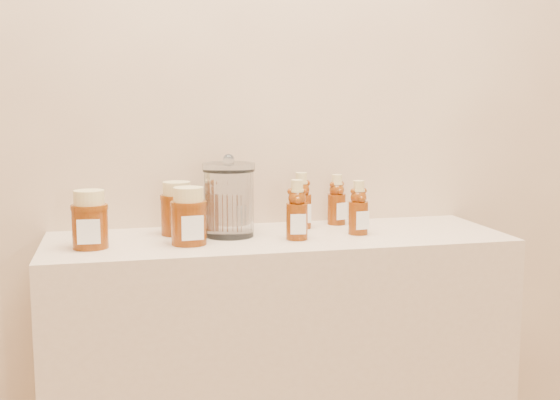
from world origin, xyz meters
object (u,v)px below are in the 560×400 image
object	(u,v)px
display_table	(278,398)
glass_canister	(229,197)
bear_bottle_front_left	(297,206)
bear_bottle_back_left	(240,196)
honey_jar_left	(90,219)

from	to	relation	value
display_table	glass_canister	world-z (taller)	glass_canister
display_table	bear_bottle_front_left	size ratio (longest dim) A/B	6.91
bear_bottle_back_left	bear_bottle_front_left	world-z (taller)	bear_bottle_back_left
display_table	bear_bottle_front_left	xyz separation A→B (m)	(0.04, -0.05, 0.54)
honey_jar_left	glass_canister	world-z (taller)	glass_canister
honey_jar_left	glass_canister	distance (m)	0.36
display_table	bear_bottle_back_left	size ratio (longest dim) A/B	6.50
display_table	glass_canister	bearing A→B (deg)	166.92
display_table	bear_bottle_back_left	bearing A→B (deg)	121.17
bear_bottle_back_left	glass_canister	xyz separation A→B (m)	(-0.05, -0.10, 0.01)
honey_jar_left	glass_canister	size ratio (longest dim) A/B	0.67
display_table	honey_jar_left	xyz separation A→B (m)	(-0.48, -0.04, 0.52)
display_table	bear_bottle_front_left	distance (m)	0.54
bear_bottle_front_left	glass_canister	size ratio (longest dim) A/B	0.83
display_table	honey_jar_left	world-z (taller)	honey_jar_left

